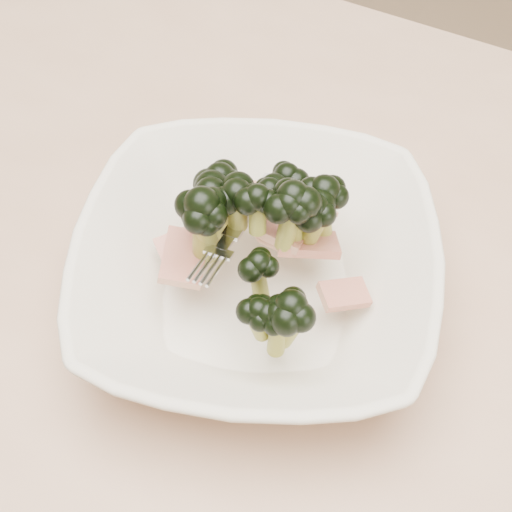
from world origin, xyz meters
The scene contains 2 objects.
dining_table centered at (0.00, 0.00, 0.65)m, with size 1.20×0.80×0.75m.
broccoli_dish centered at (0.07, 0.01, 0.79)m, with size 0.34×0.34×0.12m.
Camera 1 is at (0.22, -0.26, 1.20)m, focal length 50.00 mm.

